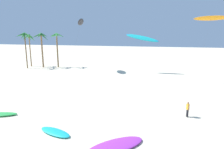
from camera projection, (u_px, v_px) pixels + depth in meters
name	position (u px, v px, depth m)	size (l,w,h in m)	color
palm_tree_0	(25.00, 37.00, 49.83)	(4.58, 4.70, 9.40)	brown
palm_tree_1	(29.00, 40.00, 53.12)	(3.91, 3.79, 8.98)	olive
palm_tree_2	(41.00, 40.00, 51.40)	(4.27, 5.17, 9.32)	olive
palm_tree_3	(57.00, 39.00, 51.72)	(4.37, 4.28, 9.29)	brown
flying_kite_1	(81.00, 22.00, 45.42)	(2.64, 7.27, 12.82)	black
flying_kite_2	(211.00, 18.00, 46.83)	(8.07, 7.26, 13.48)	orange
flying_kite_4	(142.00, 38.00, 43.78)	(7.69, 5.20, 9.41)	#19B2B7
grounded_kite_0	(116.00, 146.00, 15.19)	(4.88, 4.74, 0.28)	purple
grounded_kite_2	(55.00, 132.00, 17.32)	(3.57, 1.98, 0.29)	#19B2B7
person_far_watcher	(188.00, 109.00, 20.66)	(0.32, 0.46, 1.72)	black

